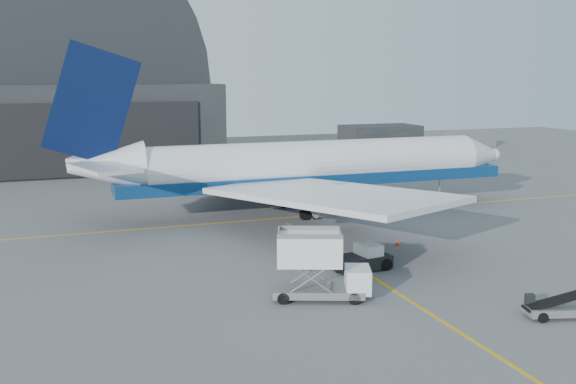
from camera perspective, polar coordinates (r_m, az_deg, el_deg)
name	(u,v)px	position (r m, az deg, el deg)	size (l,w,h in m)	color
ground	(380,282)	(42.27, 8.17, -7.91)	(200.00, 200.00, 0.00)	#565659
taxi_lines	(308,236)	(53.32, 1.79, -3.95)	(80.00, 42.12, 0.02)	#C89612
hangar	(34,101)	(100.43, -21.66, 7.53)	(50.00, 28.30, 28.00)	black
distant_bldg_a	(380,146)	(122.30, 8.16, 4.03)	(14.00, 8.00, 4.00)	black
distant_bldg_b	(469,145)	(127.84, 15.78, 4.01)	(8.00, 6.00, 2.80)	slate
airliner	(300,167)	(61.46, 1.07, 2.24)	(46.07, 44.67, 16.17)	white
catering_truck	(318,266)	(38.24, 2.66, -6.63)	(6.13, 4.00, 3.96)	slate
pushback_tug	(363,260)	(44.61, 6.66, -5.99)	(4.17, 2.80, 1.80)	black
belt_loader_a	(563,308)	(38.95, 23.24, -9.45)	(4.58, 2.47, 1.71)	slate
traffic_cone	(398,242)	(51.27, 9.71, -4.44)	(0.33, 0.33, 0.47)	red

